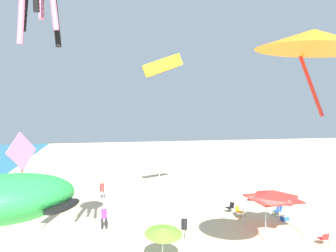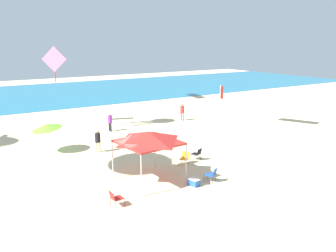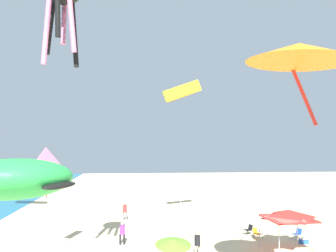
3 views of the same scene
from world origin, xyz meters
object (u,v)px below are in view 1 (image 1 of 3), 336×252
at_px(banner_flag, 159,171).
at_px(folding_chair_right_of_tent, 324,238).
at_px(canopy_tent, 273,195).
at_px(kite_diamond_pink, 22,153).
at_px(folding_chair_near_cooler, 230,207).
at_px(beach_umbrella, 163,231).
at_px(person_beachcomber, 102,189).
at_px(person_far_stroller, 184,226).
at_px(kite_parafoil_yellow, 163,66).
at_px(folding_chair_left_of_tent, 239,211).
at_px(cooler_box, 285,218).
at_px(kite_delta_orange, 313,40).
at_px(folding_chair_facing_ocean, 278,210).
at_px(person_by_tent, 104,215).
at_px(kite_turtle_green, 1,199).

bearing_deg(banner_flag, folding_chair_right_of_tent, -148.29).
bearing_deg(canopy_tent, kite_diamond_pink, 92.37).
bearing_deg(folding_chair_near_cooler, beach_umbrella, -62.10).
bearing_deg(person_beachcomber, person_far_stroller, -68.77).
bearing_deg(banner_flag, folding_chair_near_cooler, -140.96).
bearing_deg(kite_parafoil_yellow, folding_chair_left_of_tent, 134.79).
distance_m(folding_chair_near_cooler, cooler_box, 4.37).
bearing_deg(person_beachcomber, kite_delta_orange, -73.74).
bearing_deg(kite_diamond_pink, canopy_tent, -48.98).
xyz_separation_m(folding_chair_facing_ocean, person_far_stroller, (-3.53, 8.63, 0.50)).
bearing_deg(person_by_tent, beach_umbrella, -61.75).
bearing_deg(folding_chair_facing_ocean, folding_chair_right_of_tent, -28.36).
bearing_deg(folding_chair_near_cooler, folding_chair_left_of_tent, -8.38).
bearing_deg(kite_diamond_pink, folding_chair_left_of_tent, -36.79).
bearing_deg(person_by_tent, folding_chair_right_of_tent, -21.73).
xyz_separation_m(folding_chair_facing_ocean, kite_diamond_pink, (-3.67, 18.60, 5.62)).
height_order(beach_umbrella, person_by_tent, beach_umbrella).
distance_m(folding_chair_near_cooler, kite_parafoil_yellow, 13.33).
bearing_deg(kite_turtle_green, person_by_tent, -121.67).
bearing_deg(canopy_tent, kite_delta_orange, 159.02).
relative_size(folding_chair_facing_ocean, folding_chair_left_of_tent, 1.00).
bearing_deg(person_beachcomber, folding_chair_left_of_tent, -38.38).
bearing_deg(folding_chair_right_of_tent, folding_chair_facing_ocean, -93.96).
relative_size(banner_flag, kite_parafoil_yellow, 1.12).
bearing_deg(kite_diamond_pink, kite_parafoil_yellow, -11.81).
distance_m(person_far_stroller, kite_delta_orange, 14.53).
bearing_deg(cooler_box, kite_delta_orange, 154.00).
relative_size(folding_chair_near_cooler, kite_diamond_pink, 0.25).
xyz_separation_m(person_beachcomber, kite_turtle_green, (-23.67, 2.22, 5.63)).
bearing_deg(person_beachcomber, kite_diamond_pink, -117.15).
height_order(folding_chair_facing_ocean, cooler_box, folding_chair_facing_ocean).
xyz_separation_m(folding_chair_near_cooler, banner_flag, (6.19, 5.02, 2.01)).
relative_size(folding_chair_facing_ocean, cooler_box, 1.18).
bearing_deg(kite_diamond_pink, banner_flag, -2.92).
height_order(person_beachcomber, kite_turtle_green, kite_turtle_green).
xyz_separation_m(kite_diamond_pink, kite_turtle_green, (-12.52, -2.34, 0.55)).
xyz_separation_m(cooler_box, person_beachcomber, (8.69, 13.96, 0.82)).
bearing_deg(canopy_tent, beach_umbrella, 112.89).
relative_size(person_far_stroller, kite_diamond_pink, 0.50).
distance_m(beach_umbrella, person_beachcomber, 14.52).
bearing_deg(beach_umbrella, person_beachcomber, 13.96).
height_order(kite_parafoil_yellow, kite_delta_orange, kite_parafoil_yellow).
distance_m(folding_chair_facing_ocean, kite_turtle_green, 23.76).
bearing_deg(kite_turtle_green, kite_diamond_pink, -102.36).
bearing_deg(kite_parafoil_yellow, folding_chair_right_of_tent, 121.66).
distance_m(beach_umbrella, folding_chair_left_of_tent, 10.18).
bearing_deg(folding_chair_right_of_tent, canopy_tent, -59.80).
height_order(folding_chair_right_of_tent, person_by_tent, person_by_tent).
bearing_deg(cooler_box, folding_chair_right_of_tent, -179.67).
bearing_deg(canopy_tent, person_beachcomber, 48.94).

